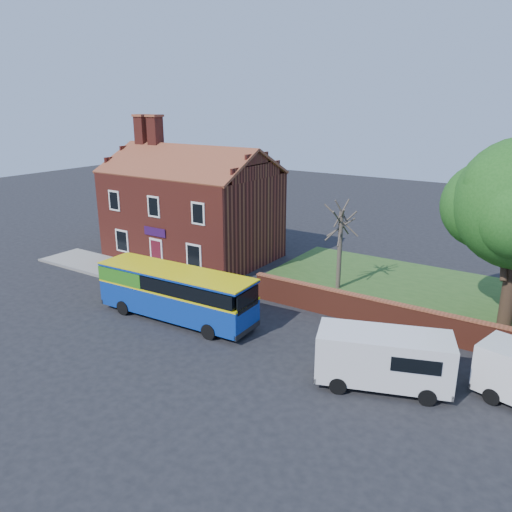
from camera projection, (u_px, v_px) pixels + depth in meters
The scene contains 9 objects.
ground at pixel (154, 331), 26.32m from camera, with size 120.00×120.00×0.00m, color black.
pavement at pixel (140, 275), 34.57m from camera, with size 18.00×3.50×0.12m, color gray.
kerb at pixel (120, 282), 33.17m from camera, with size 18.00×0.15×0.14m, color slate.
grass_strip at pixel (467, 304), 29.82m from camera, with size 26.00×12.00×0.04m, color #426B28.
shop_building at pixel (192, 213), 38.16m from camera, with size 12.30×8.13×10.50m.
boundary_wall at pixel (443, 328), 24.80m from camera, with size 22.00×0.38×1.60m.
bus at pixel (172, 291), 27.46m from camera, with size 9.46×2.79×2.86m.
van_near at pixel (384, 357), 20.86m from camera, with size 5.93×3.93×2.42m.
bare_tree at pixel (340, 246), 31.50m from camera, with size 2.07×2.47×5.53m.
Camera 1 is at (17.72, -17.00, 11.61)m, focal length 35.00 mm.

